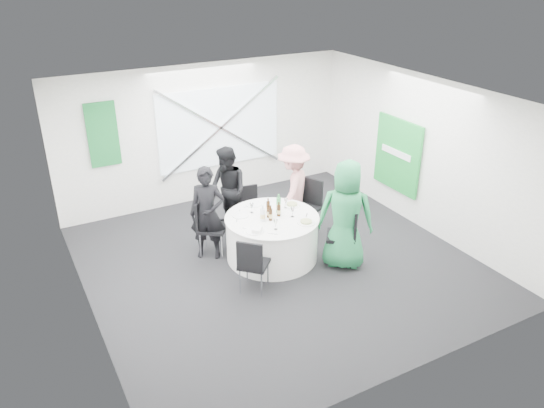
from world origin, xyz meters
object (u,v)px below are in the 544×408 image
chair_back_left (207,222)px  person_woman_pink (293,188)px  green_water_bottle (279,205)px  chair_front_left (252,262)px  chair_front_right (347,231)px  banquet_table (272,237)px  chair_back (250,205)px  person_man_back (228,190)px  clear_water_bottle (263,215)px  chair_back_right (308,202)px  person_man_back_left (207,213)px  person_woman_green (346,215)px

chair_back_left → person_woman_pink: person_woman_pink is taller
green_water_bottle → chair_front_left: bearing=-137.0°
chair_back_left → chair_front_right: (1.87, -1.40, 0.01)m
banquet_table → chair_back: (0.15, 1.12, 0.10)m
person_man_back → clear_water_bottle: 1.29m
chair_back_left → chair_back_right: (1.92, -0.14, 0.01)m
banquet_table → person_man_back: person_man_back is taller
chair_back_left → clear_water_bottle: (0.69, -0.70, 0.28)m
chair_back_left → person_man_back_left: bearing=-156.4°
chair_back_right → chair_front_right: chair_front_right is taller
chair_back → chair_front_left: 2.08m
banquet_table → person_woman_green: person_woman_green is taller
chair_back_left → person_woman_green: 2.32m
person_woman_pink → person_woman_green: size_ratio=0.89×
chair_back_right → person_man_back_left: bearing=-117.7°
person_man_back_left → green_water_bottle: 1.18m
chair_front_right → person_man_back_left: person_man_back_left is taller
person_man_back_left → banquet_table: bearing=0.0°
chair_back_right → chair_front_right: (-0.05, -1.26, 0.01)m
chair_back → chair_back_right: size_ratio=0.83×
green_water_bottle → clear_water_bottle: 0.40m
chair_back_left → chair_front_left: bearing=-138.0°
chair_back_left → chair_front_left: (0.13, -1.42, -0.04)m
chair_front_left → person_woman_pink: 2.23m
person_woman_pink → banquet_table: bearing=-0.0°
chair_back_right → chair_back_left: bearing=-120.8°
person_man_back_left → chair_front_left: bearing=-51.8°
chair_back_left → clear_water_bottle: bearing=-98.6°
green_water_bottle → chair_back: bearing=92.1°
banquet_table → person_woman_green: (0.92, -0.76, 0.53)m
banquet_table → person_woman_pink: person_woman_pink is taller
chair_front_left → person_woman_green: size_ratio=0.50×
chair_back_right → person_woman_green: size_ratio=0.55×
chair_front_right → clear_water_bottle: (-1.18, 0.70, 0.27)m
banquet_table → chair_back_left: size_ratio=1.58×
banquet_table → chair_back_left: 1.12m
chair_back → person_man_back: size_ratio=0.52×
person_woman_green → person_woman_pink: bearing=-48.0°
chair_back → person_man_back: 0.52m
chair_back → person_woman_pink: (0.71, -0.36, 0.33)m
banquet_table → person_man_back: (-0.24, 1.24, 0.42)m
chair_back → chair_front_right: bearing=-58.2°
chair_back_right → person_man_back_left: 1.96m
chair_back_right → person_woman_green: person_woman_green is taller
person_man_back → green_water_bottle: 1.21m
green_water_bottle → chair_back_right: bearing=25.7°
chair_front_left → chair_back: bearing=-70.9°
person_man_back_left → person_woman_pink: 1.78m
chair_back → green_water_bottle: green_water_bottle is taller
chair_back → chair_back_right: chair_back_right is taller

